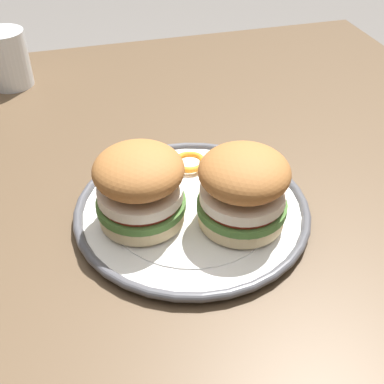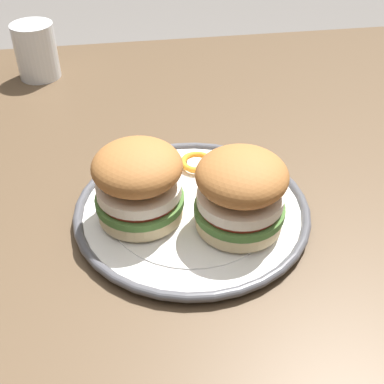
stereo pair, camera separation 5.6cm
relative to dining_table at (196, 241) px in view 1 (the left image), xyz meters
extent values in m
cube|color=brown|center=(0.00, 0.00, 0.09)|extent=(1.12, 1.09, 0.03)
cube|color=brown|center=(-0.50, 0.49, -0.30)|extent=(0.06, 0.06, 0.74)
cylinder|color=white|center=(0.05, -0.02, 0.11)|extent=(0.28, 0.28, 0.01)
torus|color=#4C4C51|center=(0.05, -0.02, 0.11)|extent=(0.31, 0.31, 0.01)
cylinder|color=white|center=(0.05, -0.02, 0.11)|extent=(0.22, 0.22, 0.00)
cylinder|color=beige|center=(0.09, 0.03, 0.13)|extent=(0.11, 0.11, 0.02)
cylinder|color=#477033|center=(0.09, 0.03, 0.14)|extent=(0.11, 0.11, 0.01)
cylinder|color=#BC3828|center=(0.09, 0.03, 0.15)|extent=(0.10, 0.10, 0.01)
cylinder|color=silver|center=(0.09, 0.03, 0.16)|extent=(0.11, 0.11, 0.01)
ellipsoid|color=#A36633|center=(0.09, 0.03, 0.19)|extent=(0.14, 0.14, 0.05)
cylinder|color=beige|center=(0.06, -0.09, 0.13)|extent=(0.11, 0.11, 0.02)
cylinder|color=#477033|center=(0.06, -0.09, 0.14)|extent=(0.11, 0.11, 0.01)
cylinder|color=#BC3828|center=(0.06, -0.09, 0.15)|extent=(0.10, 0.10, 0.01)
cylinder|color=silver|center=(0.06, -0.09, 0.16)|extent=(0.11, 0.11, 0.01)
ellipsoid|color=#A36633|center=(0.06, -0.09, 0.19)|extent=(0.15, 0.15, 0.05)
torus|color=orange|center=(-0.04, 0.00, 0.12)|extent=(0.06, 0.06, 0.01)
cylinder|color=#F4E5C6|center=(-0.04, 0.00, 0.12)|extent=(0.03, 0.03, 0.00)
ellipsoid|color=orange|center=(0.01, 0.06, 0.12)|extent=(0.07, 0.07, 0.01)
cylinder|color=white|center=(-0.41, -0.25, 0.15)|extent=(0.08, 0.08, 0.10)
cylinder|color=orange|center=(-0.41, -0.25, 0.13)|extent=(0.07, 0.07, 0.06)
camera|label=1|loc=(0.53, -0.15, 0.54)|focal=46.73mm
camera|label=2|loc=(0.55, -0.10, 0.54)|focal=46.73mm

